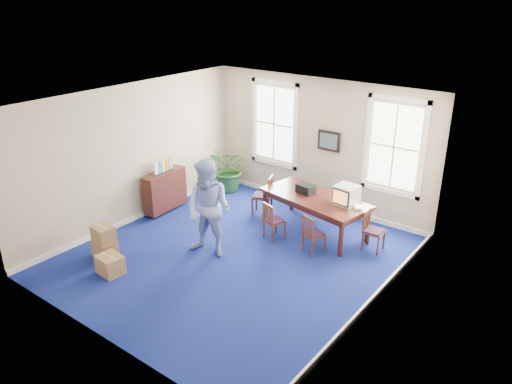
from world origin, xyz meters
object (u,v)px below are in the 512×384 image
Objects in this scene: cardboard_boxes at (113,242)px; crt_tv at (346,195)px; credenza at (165,193)px; man at (209,209)px; conference_table at (314,214)px; potted_plant at (230,170)px; chair_near_left at (274,221)px.

crt_tv is at bearing 46.46° from cardboard_boxes.
man is at bearing -25.29° from credenza.
potted_plant is (-3.04, 0.70, 0.19)m from conference_table.
man is 2.53m from credenza.
man is (-0.66, -1.36, 0.59)m from chair_near_left.
chair_near_left reaches higher than conference_table.
man reaches higher than cardboard_boxes.
crt_tv is 3.84m from potted_plant.
conference_table is 2.56m from man.
man reaches higher than crt_tv.
chair_near_left is 2.97m from potted_plant.
cardboard_boxes is (0.40, -4.18, -0.25)m from potted_plant.
cardboard_boxes is (-2.64, -3.48, -0.07)m from conference_table.
crt_tv is 2.94m from man.
potted_plant is 4.21m from cardboard_boxes.
credenza is 0.97× the size of cardboard_boxes.
conference_table is 0.96m from crt_tv.
potted_plant reaches higher than chair_near_left.
conference_table is 2.05× the size of credenza.
credenza is at bearing -156.42° from crt_tv.
credenza reaches higher than conference_table.
conference_table is at bearing -12.97° from potted_plant.
cardboard_boxes is at bearing 70.29° from chair_near_left.
potted_plant is at bearing 74.69° from credenza.
conference_table is at bearing -101.77° from chair_near_left.
crt_tv is at bearing 14.32° from credenza.
man is 3.47m from potted_plant.
man is (-1.16, -2.20, 0.60)m from conference_table.
man is 2.06m from cardboard_boxes.
conference_table reaches higher than cardboard_boxes.
crt_tv reaches higher than conference_table.
man is 1.67× the size of potted_plant.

